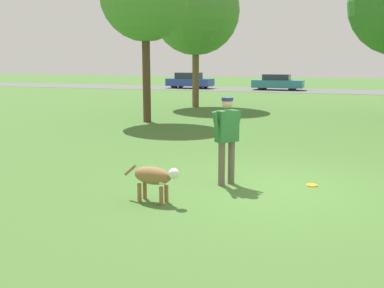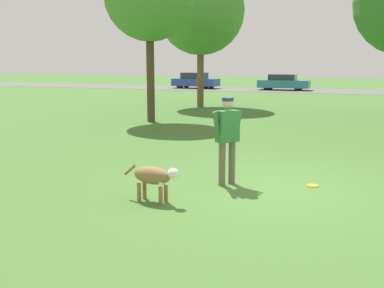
% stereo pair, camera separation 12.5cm
% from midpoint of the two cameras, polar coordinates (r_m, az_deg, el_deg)
% --- Properties ---
extents(ground_plane, '(120.00, 120.00, 0.00)m').
position_cam_midpoint_polar(ground_plane, '(8.56, 10.35, -5.71)').
color(ground_plane, '#426B2D').
extents(far_road_strip, '(120.00, 6.00, 0.01)m').
position_cam_midpoint_polar(far_road_strip, '(37.57, 18.59, 6.33)').
color(far_road_strip, '#5B5B59').
rests_on(far_road_strip, ground_plane).
extents(person, '(0.49, 0.61, 1.69)m').
position_cam_midpoint_polar(person, '(8.58, 4.94, 1.34)').
color(person, '#665B4C').
rests_on(person, ground_plane).
extents(dog, '(1.09, 0.40, 0.63)m').
position_cam_midpoint_polar(dog, '(7.61, -4.36, -4.17)').
color(dog, olive).
rests_on(dog, ground_plane).
extents(frisbee, '(0.22, 0.22, 0.02)m').
position_cam_midpoint_polar(frisbee, '(8.96, 15.46, -5.12)').
color(frisbee, orange).
rests_on(frisbee, ground_plane).
extents(tree_far_left, '(4.44, 4.44, 7.10)m').
position_cam_midpoint_polar(tree_far_left, '(23.64, 1.26, 16.55)').
color(tree_far_left, brown).
rests_on(tree_far_left, ground_plane).
extents(parked_car_blue, '(4.06, 1.88, 1.38)m').
position_cam_midpoint_polar(parked_car_blue, '(40.00, 0.52, 8.05)').
color(parked_car_blue, '#284293').
rests_on(parked_car_blue, ground_plane).
extents(parked_car_teal, '(4.15, 1.86, 1.30)m').
position_cam_midpoint_polar(parked_car_teal, '(38.25, 11.64, 7.67)').
color(parked_car_teal, teal).
rests_on(parked_car_teal, ground_plane).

